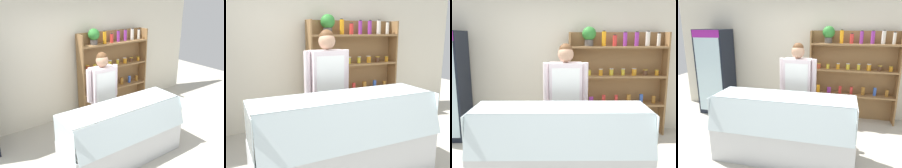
{
  "view_description": "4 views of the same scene",
  "coord_description": "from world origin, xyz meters",
  "views": [
    {
      "loc": [
        -2.46,
        -2.88,
        2.71
      ],
      "look_at": [
        -0.06,
        0.53,
        1.19
      ],
      "focal_mm": 40.0,
      "sensor_mm": 36.0,
      "label": 1
    },
    {
      "loc": [
        -1.44,
        -2.38,
        1.71
      ],
      "look_at": [
        -0.08,
        0.49,
        1.04
      ],
      "focal_mm": 40.0,
      "sensor_mm": 36.0,
      "label": 2
    },
    {
      "loc": [
        -0.19,
        -2.85,
        1.84
      ],
      "look_at": [
        -0.16,
        0.6,
        1.18
      ],
      "focal_mm": 40.0,
      "sensor_mm": 36.0,
      "label": 3
    },
    {
      "loc": [
        0.61,
        -2.94,
        2.03
      ],
      "look_at": [
        -0.27,
        0.67,
        1.02
      ],
      "focal_mm": 35.0,
      "sensor_mm": 36.0,
      "label": 4
    }
  ],
  "objects": [
    {
      "name": "back_wall",
      "position": [
        0.0,
        2.0,
        1.35
      ],
      "size": [
        6.8,
        0.1,
        2.7
      ],
      "primitive_type": "cube",
      "color": "silver",
      "rests_on": "ground"
    },
    {
      "name": "shop_clerk",
      "position": [
        -0.14,
        0.72,
        1.04
      ],
      "size": [
        0.66,
        0.25,
        1.74
      ],
      "color": "#4C4233",
      "rests_on": "ground"
    },
    {
      "name": "shelving_unit",
      "position": [
        0.78,
        1.76,
        1.13
      ],
      "size": [
        1.79,
        0.29,
        2.01
      ],
      "color": "olive",
      "rests_on": "ground"
    },
    {
      "name": "deli_display_case",
      "position": [
        -0.21,
        0.0,
        0.31
      ],
      "size": [
        2.12,
        0.78,
        1.01
      ],
      "color": "silver",
      "rests_on": "ground"
    }
  ]
}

